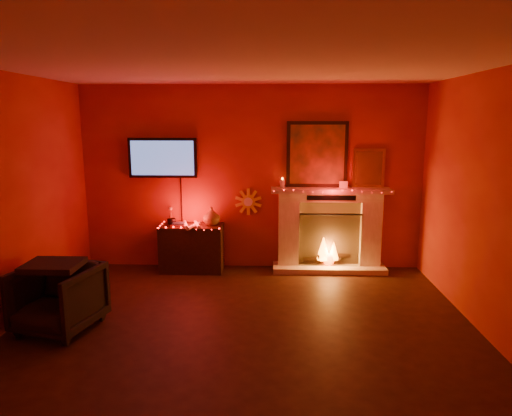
{
  "coord_description": "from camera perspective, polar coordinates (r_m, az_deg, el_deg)",
  "views": [
    {
      "loc": [
        0.29,
        -4.18,
        2.2
      ],
      "look_at": [
        0.09,
        1.7,
        1.06
      ],
      "focal_mm": 32.0,
      "sensor_mm": 36.0,
      "label": 1
    }
  ],
  "objects": [
    {
      "name": "console_table",
      "position": [
        6.79,
        -7.92,
        -4.66
      ],
      "size": [
        0.91,
        0.58,
        0.95
      ],
      "color": "black",
      "rests_on": "floor"
    },
    {
      "name": "tv",
      "position": [
        6.84,
        -11.57,
        6.13
      ],
      "size": [
        1.0,
        0.07,
        1.24
      ],
      "color": "black",
      "rests_on": "room"
    },
    {
      "name": "room",
      "position": [
        4.27,
        -1.98,
        -0.49
      ],
      "size": [
        5.0,
        5.0,
        5.0
      ],
      "color": "black",
      "rests_on": "ground"
    },
    {
      "name": "armchair",
      "position": [
        5.32,
        -23.48,
        -10.3
      ],
      "size": [
        0.92,
        0.93,
        0.7
      ],
      "primitive_type": "imported",
      "rotation": [
        0.0,
        0.0,
        -0.26
      ],
      "color": "black",
      "rests_on": "floor"
    },
    {
      "name": "fireplace",
      "position": [
        6.79,
        9.1,
        -1.71
      ],
      "size": [
        1.72,
        0.4,
        2.18
      ],
      "color": "silver",
      "rests_on": "floor"
    },
    {
      "name": "sunburst_clock",
      "position": [
        6.77,
        -0.97,
        0.79
      ],
      "size": [
        0.4,
        0.03,
        0.4
      ],
      "color": "yellow",
      "rests_on": "room"
    }
  ]
}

